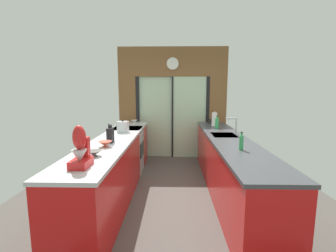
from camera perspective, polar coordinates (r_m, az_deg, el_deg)
ground_plane at (r=4.37m, az=0.92°, el=-14.03°), size 5.04×7.60×0.02m
back_wall_unit at (r=5.83m, az=1.10°, el=7.18°), size 2.64×0.12×2.70m
left_counter_run at (r=3.88m, az=-12.89°, el=-9.75°), size 0.62×3.80×0.92m
right_counter_run at (r=4.02m, az=14.15°, el=-9.15°), size 0.62×3.80×0.92m
sink_faucet at (r=4.15m, az=15.74°, el=0.54°), size 0.19×0.02×0.29m
oven_range at (r=4.93m, az=-9.68°, el=-5.80°), size 0.60×0.60×0.92m
mixing_bowl_near at (r=2.87m, az=-17.46°, el=-6.30°), size 0.18×0.18×0.07m
mixing_bowl_mid at (r=3.28m, az=-14.94°, el=-4.19°), size 0.18×0.18×0.08m
mixing_bowl_far at (r=5.54m, az=-8.18°, el=1.13°), size 0.16×0.16×0.07m
knife_block at (r=3.53m, az=-13.75°, el=-2.14°), size 0.08×0.14×0.28m
stand_mixer at (r=2.50m, az=-20.37°, el=-5.69°), size 0.17×0.27×0.42m
stock_pot at (r=4.35m, az=-10.83°, el=-0.18°), size 0.23×0.23×0.22m
kettle at (r=5.43m, az=10.51°, el=1.35°), size 0.24×0.16×0.18m
soap_bottle_near at (r=3.14m, az=17.28°, el=-3.80°), size 0.05×0.05×0.23m
soap_bottle_far at (r=4.79m, az=11.73°, el=0.70°), size 0.07×0.07×0.25m
paper_towel_roll at (r=5.09m, az=11.12°, el=1.57°), size 0.13×0.13×0.31m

